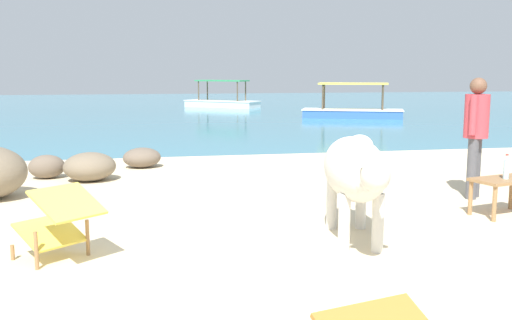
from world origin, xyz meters
TOP-DOWN VIEW (x-y plane):
  - sand_beach at (0.00, 0.00)m, footprint 18.00×14.00m
  - water_surface at (0.00, 22.00)m, footprint 60.00×36.00m
  - cow at (0.82, 0.74)m, footprint 0.85×1.99m
  - low_bench_table at (2.95, 1.44)m, footprint 0.85×0.62m
  - bottle at (2.94, 1.40)m, footprint 0.07×0.07m
  - deck_chair_near at (-2.01, 0.65)m, footprint 0.90×0.93m
  - person_standing at (3.13, 2.39)m, footprint 0.38×0.39m
  - shore_rock_large at (-2.78, 5.00)m, footprint 0.61×0.49m
  - shore_rock_medium at (-2.08, 4.65)m, footprint 1.00×0.94m
  - shore_rock_flat at (-1.28, 5.80)m, footprint 0.76×0.66m
  - boat_white at (2.50, 23.24)m, footprint 3.57×3.23m
  - boat_blue at (6.40, 15.97)m, footprint 3.84×2.44m

SIDE VIEW (x-z plane):
  - water_surface at x=0.00m, z-range -0.01..0.01m
  - sand_beach at x=0.00m, z-range 0.00..0.04m
  - shore_rock_flat at x=-1.28m, z-range 0.04..0.40m
  - shore_rock_large at x=-2.78m, z-range 0.04..0.42m
  - shore_rock_medium at x=-2.08m, z-range 0.04..0.49m
  - boat_white at x=2.50m, z-range -0.35..0.94m
  - boat_blue at x=6.40m, z-range -0.35..0.94m
  - low_bench_table at x=2.95m, z-range 0.19..0.64m
  - deck_chair_near at x=-2.01m, z-range 0.08..0.77m
  - bottle at x=2.94m, z-range 0.46..0.75m
  - cow at x=0.82m, z-range 0.22..1.32m
  - person_standing at x=3.13m, z-range 0.18..1.80m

